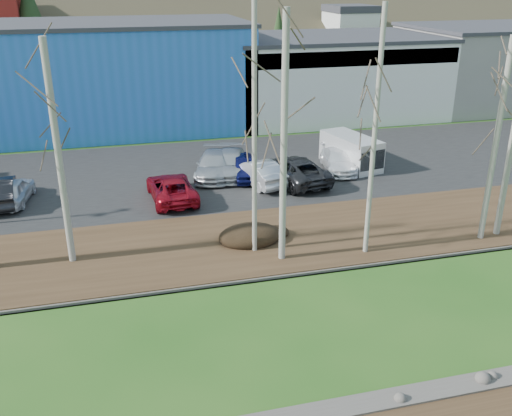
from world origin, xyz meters
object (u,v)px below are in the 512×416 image
object	(u,v)px
car_4	(244,166)
van_white	(353,152)
car_3	(214,165)
car_0	(13,191)
car_2	(172,188)
car_5	(258,172)
car_7	(338,160)
car_1	(0,191)
car_9	(230,164)
car_6	(295,170)

from	to	relation	value
car_4	van_white	size ratio (longest dim) A/B	0.86
car_3	car_4	xyz separation A→B (m)	(1.77, -0.70, -0.01)
car_0	car_2	bearing A→B (deg)	176.16
car_3	car_5	xyz separation A→B (m)	(2.28, -2.06, 0.02)
car_7	van_white	world-z (taller)	van_white
car_3	car_4	size ratio (longest dim) A/B	1.19
car_7	van_white	distance (m)	1.29
car_0	van_white	xyz separation A→B (m)	(20.31, 1.26, 0.29)
van_white	car_0	bearing A→B (deg)	171.19
car_5	car_7	distance (m)	5.66
car_1	car_4	bearing A→B (deg)	177.95
car_4	car_9	bearing A→B (deg)	140.59
car_9	van_white	world-z (taller)	van_white
car_2	van_white	size ratio (longest dim) A/B	1.02
car_1	car_2	xyz separation A→B (m)	(9.02, -1.72, -0.06)
car_6	car_1	bearing A→B (deg)	-12.39
car_4	car_6	world-z (taller)	car_6
car_1	car_0	bearing A→B (deg)	170.51
car_5	car_6	bearing A→B (deg)	160.36
car_5	car_9	distance (m)	2.41
car_2	car_5	xyz separation A→B (m)	(5.25, 1.27, 0.05)
car_4	car_7	size ratio (longest dim) A/B	0.93
car_5	car_0	bearing A→B (deg)	-16.33
car_2	car_7	size ratio (longest dim) A/B	1.11
car_3	car_7	world-z (taller)	car_3
car_4	car_5	distance (m)	1.46
car_1	car_2	bearing A→B (deg)	163.34
car_4	car_7	xyz separation A→B (m)	(6.05, -0.14, -0.06)
car_0	car_6	size ratio (longest dim) A/B	0.74
car_0	car_3	world-z (taller)	car_3
car_0	car_6	bearing A→B (deg)	-174.65
car_7	car_9	distance (m)	6.85
car_1	car_5	bearing A→B (deg)	172.36
car_3	van_white	distance (m)	8.99
car_9	van_white	distance (m)	7.97
car_3	car_7	size ratio (longest dim) A/B	1.11
car_4	car_9	distance (m)	1.02
car_3	car_1	bearing A→B (deg)	-156.20
car_0	car_9	size ratio (longest dim) A/B	0.83
van_white	car_3	bearing A→B (deg)	165.17
car_6	car_2	bearing A→B (deg)	-1.89
car_0	car_9	xyz separation A→B (m)	(12.35, 1.65, 0.02)
car_1	car_3	world-z (taller)	car_1
car_9	car_5	bearing A→B (deg)	-42.28
car_2	car_5	bearing A→B (deg)	-169.93
car_0	car_5	bearing A→B (deg)	-174.19
car_1	car_7	size ratio (longest dim) A/B	1.01
car_4	car_5	bearing A→B (deg)	-65.60
car_0	van_white	size ratio (longest dim) A/B	0.85
car_5	van_white	size ratio (longest dim) A/B	0.92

